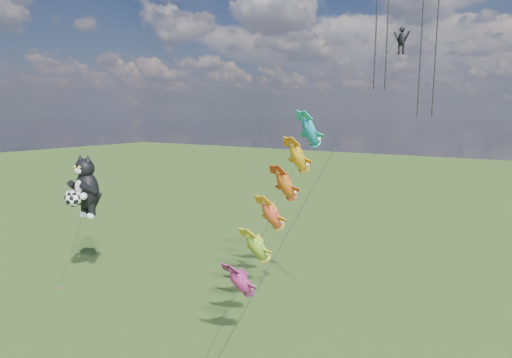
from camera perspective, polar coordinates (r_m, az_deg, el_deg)
The scene contains 4 objects.
ground at distance 37.88m, azimuth -27.77°, elevation -16.87°, with size 300.00×300.00×0.00m, color #1D3B0E.
cat_kite_rig at distance 42.23m, azimuth -21.91°, elevation -0.98°, with size 2.79×4.30×12.04m.
fish_windsock_rig at distance 30.77m, azimuth 3.06°, elevation -2.87°, with size 1.63×15.95×16.98m.
parafoil_rig at distance 25.61m, azimuth 18.51°, elevation 17.53°, with size 8.09×16.19×24.35m.
Camera 1 is at (30.46, -16.10, 15.75)m, focal length 30.00 mm.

